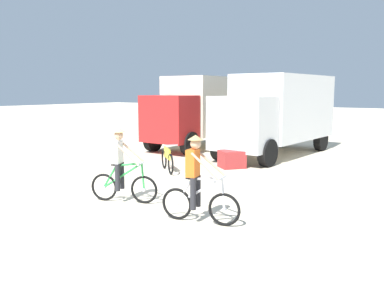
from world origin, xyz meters
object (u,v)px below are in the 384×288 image
at_px(cyclist_orange_shirt, 121,168).
at_px(box_truck_cream_rv, 206,108).
at_px(cyclist_cowboy_hat, 197,182).
at_px(bicycle_spare, 167,160).
at_px(supply_crate, 232,159).
at_px(box_truck_avon_van, 278,110).

bearing_deg(cyclist_orange_shirt, box_truck_cream_rv, 111.30).
height_order(cyclist_cowboy_hat, bicycle_spare, cyclist_cowboy_hat).
distance_m(bicycle_spare, supply_crate, 2.34).
bearing_deg(box_truck_avon_van, box_truck_cream_rv, 173.66).
xyz_separation_m(box_truck_cream_rv, box_truck_avon_van, (3.89, -0.43, 0.00)).
bearing_deg(box_truck_avon_van, bicycle_spare, -106.08).
bearing_deg(bicycle_spare, cyclist_orange_shirt, -68.50).
distance_m(cyclist_orange_shirt, cyclist_cowboy_hat, 2.39).
height_order(cyclist_orange_shirt, bicycle_spare, cyclist_orange_shirt).
relative_size(box_truck_cream_rv, cyclist_orange_shirt, 3.73).
relative_size(cyclist_orange_shirt, supply_crate, 2.21).
bearing_deg(bicycle_spare, box_truck_cream_rv, 111.18).
xyz_separation_m(box_truck_cream_rv, cyclist_orange_shirt, (3.71, -9.51, -1.03)).
xyz_separation_m(bicycle_spare, supply_crate, (1.45, 1.83, -0.09)).
bearing_deg(supply_crate, bicycle_spare, -128.32).
relative_size(cyclist_orange_shirt, cyclist_cowboy_hat, 1.00).
height_order(bicycle_spare, supply_crate, bicycle_spare).
bearing_deg(cyclist_cowboy_hat, box_truck_avon_van, 103.34).
bearing_deg(supply_crate, cyclist_cowboy_hat, -67.39).
relative_size(bicycle_spare, supply_crate, 1.66).
relative_size(box_truck_cream_rv, supply_crate, 8.24).
height_order(box_truck_cream_rv, supply_crate, box_truck_cream_rv).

